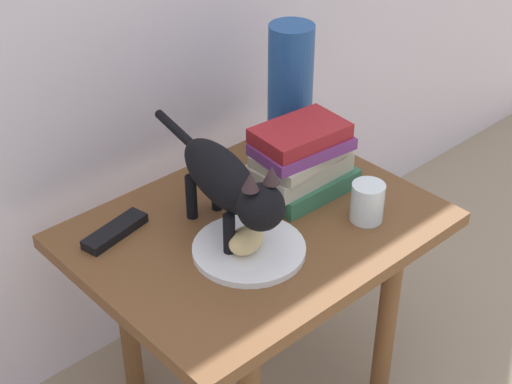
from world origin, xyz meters
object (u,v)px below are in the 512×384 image
object	(u,v)px
side_table	(256,252)
plate	(249,249)
green_vase	(290,92)
bread_roll	(246,240)
candle_jar	(367,204)
tv_remote	(115,231)
cat	(228,183)
book_stack	(303,161)

from	to	relation	value
side_table	plate	world-z (taller)	plate
green_vase	bread_roll	bearing A→B (deg)	-146.07
bread_roll	candle_jar	xyz separation A→B (m)	(0.27, -0.08, -0.00)
tv_remote	cat	bearing A→B (deg)	-56.07
plate	cat	bearing A→B (deg)	88.10
candle_jar	tv_remote	bearing A→B (deg)	143.92
cat	book_stack	distance (m)	0.23
plate	book_stack	bearing A→B (deg)	19.52
bread_roll	book_stack	xyz separation A→B (m)	(0.24, 0.09, 0.04)
green_vase	candle_jar	bearing A→B (deg)	-103.31
plate	candle_jar	distance (m)	0.27
bread_roll	candle_jar	distance (m)	0.28
tv_remote	candle_jar	bearing A→B (deg)	-47.60
book_stack	tv_remote	world-z (taller)	book_stack
bread_roll	green_vase	bearing A→B (deg)	33.93
green_vase	candle_jar	xyz separation A→B (m)	(-0.07, -0.31, -0.12)
plate	tv_remote	distance (m)	0.28
book_stack	tv_remote	distance (m)	0.42
plate	book_stack	distance (m)	0.25
plate	side_table	bearing A→B (deg)	39.28
cat	book_stack	world-z (taller)	cat
book_stack	bread_roll	bearing A→B (deg)	-160.18
plate	bread_roll	world-z (taller)	bread_roll
cat	book_stack	xyz separation A→B (m)	(0.23, 0.02, -0.05)
bread_roll	book_stack	distance (m)	0.26
plate	bread_roll	size ratio (longest dim) A/B	2.82
side_table	book_stack	world-z (taller)	book_stack
side_table	plate	size ratio (longest dim) A/B	3.23
side_table	bread_roll	bearing A→B (deg)	-142.58
green_vase	book_stack	bearing A→B (deg)	-125.13
side_table	plate	xyz separation A→B (m)	(-0.07, -0.06, 0.08)
plate	green_vase	bearing A→B (deg)	34.26
plate	bread_roll	distance (m)	0.04
cat	candle_jar	world-z (taller)	cat
bread_roll	green_vase	xyz separation A→B (m)	(0.34, 0.23, 0.12)
bread_roll	book_stack	world-z (taller)	book_stack
side_table	tv_remote	world-z (taller)	tv_remote
bread_roll	green_vase	size ratio (longest dim) A/B	0.25
plate	book_stack	size ratio (longest dim) A/B	0.96
green_vase	tv_remote	distance (m)	0.52
book_stack	green_vase	size ratio (longest dim) A/B	0.73
cat	green_vase	bearing A→B (deg)	26.34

